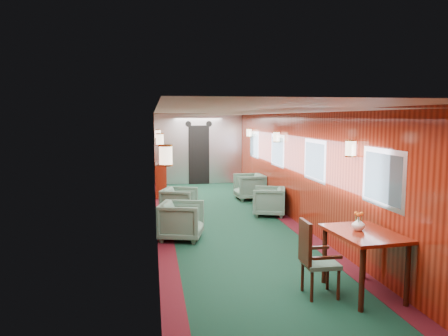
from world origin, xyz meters
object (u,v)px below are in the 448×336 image
dining_table (364,242)px  side_chair (314,255)px  armchair_right_near (269,201)px  credenza (161,179)px  armchair_left_near (181,221)px  armchair_left_far (179,203)px  armchair_right_far (249,187)px

dining_table → side_chair: side_chair is taller
side_chair → armchair_right_near: size_ratio=1.34×
credenza → armchair_right_near: bearing=-51.1°
armchair_left_near → armchair_left_far: size_ratio=1.05×
dining_table → armchair_left_near: 3.63m
credenza → armchair_left_near: bearing=-86.5°
dining_table → credenza: 7.97m
armchair_right_near → armchair_left_far: bearing=-76.8°
armchair_right_far → side_chair: bearing=-8.5°
armchair_left_far → armchair_right_near: armchair_left_far is taller
armchair_left_near → armchair_right_far: size_ratio=0.99×
side_chair → armchair_right_far: size_ratio=1.25×
side_chair → armchair_right_near: (0.66, 4.56, -0.20)m
armchair_right_far → dining_table: bearing=-2.8°
armchair_left_near → armchair_right_near: armchair_left_near is taller
armchair_right_far → armchair_left_near: bearing=-32.6°
armchair_left_far → armchair_right_near: bearing=-74.8°
armchair_left_near → armchair_left_far: armchair_left_near is taller
side_chair → credenza: (-1.76, 7.56, -0.04)m
credenza → armchair_right_near: 3.86m
side_chair → armchair_left_far: (-1.40, 4.72, -0.20)m
armchair_left_near → dining_table: bearing=-128.7°
dining_table → side_chair: size_ratio=1.17×
credenza → side_chair: bearing=-76.9°
credenza → armchair_left_near: credenza is taller
armchair_right_near → armchair_right_far: bearing=-162.0°
armchair_left_far → armchair_right_far: 2.78m
dining_table → armchair_left_near: bearing=121.5°
armchair_right_near → dining_table: bearing=17.8°
armchair_left_far → armchair_left_near: bearing=-162.4°
dining_table → armchair_left_far: 5.20m
side_chair → armchair_right_near: side_chair is taller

